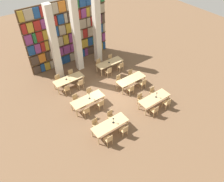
% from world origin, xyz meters
% --- Properties ---
extents(ground_plane, '(40.00, 40.00, 0.00)m').
position_xyz_m(ground_plane, '(0.00, 0.00, 0.00)').
color(ground_plane, brown).
extents(bookshelf_bank, '(7.40, 0.35, 5.50)m').
position_xyz_m(bookshelf_bank, '(0.00, 5.92, 2.72)').
color(bookshelf_bank, brown).
rests_on(bookshelf_bank, ground_plane).
extents(pillar_left, '(0.51, 0.51, 6.00)m').
position_xyz_m(pillar_left, '(-1.92, 4.46, 3.00)').
color(pillar_left, silver).
rests_on(pillar_left, ground_plane).
extents(pillar_center, '(0.51, 0.51, 6.00)m').
position_xyz_m(pillar_center, '(0.00, 4.46, 3.00)').
color(pillar_center, silver).
rests_on(pillar_center, ground_plane).
extents(pillar_right, '(0.51, 0.51, 6.00)m').
position_xyz_m(pillar_right, '(1.92, 4.46, 3.00)').
color(pillar_right, silver).
rests_on(pillar_right, ground_plane).
extents(reading_table_0, '(2.36, 0.86, 0.75)m').
position_xyz_m(reading_table_0, '(-1.97, -2.76, 0.67)').
color(reading_table_0, tan).
rests_on(reading_table_0, ground_plane).
extents(chair_0, '(0.42, 0.40, 0.89)m').
position_xyz_m(chair_0, '(-2.58, -3.47, 0.48)').
color(chair_0, tan).
rests_on(chair_0, ground_plane).
extents(chair_1, '(0.42, 0.40, 0.89)m').
position_xyz_m(chair_1, '(-2.58, -2.05, 0.48)').
color(chair_1, tan).
rests_on(chair_1, ground_plane).
extents(chair_2, '(0.42, 0.40, 0.89)m').
position_xyz_m(chair_2, '(-1.40, -3.47, 0.48)').
color(chair_2, tan).
rests_on(chair_2, ground_plane).
extents(chair_3, '(0.42, 0.40, 0.89)m').
position_xyz_m(chair_3, '(-1.40, -2.05, 0.48)').
color(chair_3, tan).
rests_on(chair_3, ground_plane).
extents(desk_lamp_0, '(0.14, 0.14, 0.43)m').
position_xyz_m(desk_lamp_0, '(-1.73, -2.78, 1.03)').
color(desk_lamp_0, black).
rests_on(desk_lamp_0, reading_table_0).
extents(reading_table_1, '(2.36, 0.86, 0.75)m').
position_xyz_m(reading_table_1, '(1.92, -2.68, 0.67)').
color(reading_table_1, tan).
rests_on(reading_table_1, ground_plane).
extents(chair_4, '(0.42, 0.40, 0.89)m').
position_xyz_m(chair_4, '(1.29, -3.39, 0.48)').
color(chair_4, tan).
rests_on(chair_4, ground_plane).
extents(chair_5, '(0.42, 0.40, 0.89)m').
position_xyz_m(chair_5, '(1.29, -1.97, 0.48)').
color(chair_5, tan).
rests_on(chair_5, ground_plane).
extents(chair_6, '(0.42, 0.40, 0.89)m').
position_xyz_m(chair_6, '(2.50, -3.39, 0.48)').
color(chair_6, tan).
rests_on(chair_6, ground_plane).
extents(chair_7, '(0.42, 0.40, 0.89)m').
position_xyz_m(chair_7, '(2.50, -1.97, 0.48)').
color(chair_7, tan).
rests_on(chair_7, ground_plane).
extents(desk_lamp_1, '(0.14, 0.14, 0.45)m').
position_xyz_m(desk_lamp_1, '(2.07, -2.69, 1.05)').
color(desk_lamp_1, black).
rests_on(desk_lamp_1, reading_table_1).
extents(reading_table_2, '(2.36, 0.86, 0.75)m').
position_xyz_m(reading_table_2, '(-1.91, -0.02, 0.67)').
color(reading_table_2, tan).
rests_on(reading_table_2, ground_plane).
extents(chair_8, '(0.42, 0.40, 0.89)m').
position_xyz_m(chair_8, '(-2.48, -0.73, 0.48)').
color(chair_8, tan).
rests_on(chair_8, ground_plane).
extents(chair_9, '(0.42, 0.40, 0.89)m').
position_xyz_m(chair_9, '(-2.48, 0.69, 0.48)').
color(chair_9, tan).
rests_on(chair_9, ground_plane).
extents(chair_10, '(0.42, 0.40, 0.89)m').
position_xyz_m(chair_10, '(-1.31, -0.73, 0.48)').
color(chair_10, tan).
rests_on(chair_10, ground_plane).
extents(chair_11, '(0.42, 0.40, 0.89)m').
position_xyz_m(chair_11, '(-1.31, 0.69, 0.48)').
color(chair_11, tan).
rests_on(chair_11, ground_plane).
extents(desk_lamp_2, '(0.14, 0.14, 0.50)m').
position_xyz_m(desk_lamp_2, '(-1.78, -0.05, 1.09)').
color(desk_lamp_2, black).
rests_on(desk_lamp_2, reading_table_2).
extents(reading_table_3, '(2.36, 0.86, 0.75)m').
position_xyz_m(reading_table_3, '(1.98, -0.07, 0.67)').
color(reading_table_3, tan).
rests_on(reading_table_3, ground_plane).
extents(chair_12, '(0.42, 0.40, 0.89)m').
position_xyz_m(chair_12, '(1.37, -0.78, 0.48)').
color(chair_12, tan).
rests_on(chair_12, ground_plane).
extents(chair_13, '(0.42, 0.40, 0.89)m').
position_xyz_m(chair_13, '(1.37, 0.64, 0.48)').
color(chair_13, tan).
rests_on(chair_13, ground_plane).
extents(chair_14, '(0.42, 0.40, 0.89)m').
position_xyz_m(chair_14, '(2.59, -0.78, 0.48)').
color(chair_14, tan).
rests_on(chair_14, ground_plane).
extents(chair_15, '(0.42, 0.40, 0.89)m').
position_xyz_m(chair_15, '(2.59, 0.64, 0.48)').
color(chair_15, tan).
rests_on(chair_15, ground_plane).
extents(reading_table_4, '(2.36, 0.86, 0.75)m').
position_xyz_m(reading_table_4, '(-1.91, 2.78, 0.67)').
color(reading_table_4, tan).
rests_on(reading_table_4, ground_plane).
extents(chair_16, '(0.42, 0.40, 0.89)m').
position_xyz_m(chair_16, '(-2.50, 2.07, 0.48)').
color(chair_16, tan).
rests_on(chair_16, ground_plane).
extents(chair_17, '(0.42, 0.40, 0.89)m').
position_xyz_m(chair_17, '(-2.50, 3.49, 0.48)').
color(chair_17, tan).
rests_on(chair_17, ground_plane).
extents(chair_18, '(0.42, 0.40, 0.89)m').
position_xyz_m(chair_18, '(-1.33, 2.07, 0.48)').
color(chair_18, tan).
rests_on(chair_18, ground_plane).
extents(chair_19, '(0.42, 0.40, 0.89)m').
position_xyz_m(chair_19, '(-1.33, 3.49, 0.48)').
color(chair_19, tan).
rests_on(chair_19, ground_plane).
extents(desk_lamp_3, '(0.14, 0.14, 0.44)m').
position_xyz_m(desk_lamp_3, '(-2.10, 2.82, 1.04)').
color(desk_lamp_3, black).
rests_on(desk_lamp_3, reading_table_4).
extents(reading_table_5, '(2.36, 0.86, 0.75)m').
position_xyz_m(reading_table_5, '(1.96, 2.73, 0.67)').
color(reading_table_5, tan).
rests_on(reading_table_5, ground_plane).
extents(chair_20, '(0.42, 0.40, 0.89)m').
position_xyz_m(chair_20, '(1.34, 2.01, 0.48)').
color(chair_20, tan).
rests_on(chair_20, ground_plane).
extents(chair_21, '(0.42, 0.40, 0.89)m').
position_xyz_m(chair_21, '(1.34, 3.44, 0.48)').
color(chair_21, tan).
rests_on(chair_21, ground_plane).
extents(chair_22, '(0.42, 0.40, 0.89)m').
position_xyz_m(chair_22, '(2.59, 2.01, 0.48)').
color(chair_22, tan).
rests_on(chair_22, ground_plane).
extents(chair_23, '(0.42, 0.40, 0.89)m').
position_xyz_m(chair_23, '(2.59, 3.44, 0.48)').
color(chair_23, tan).
rests_on(chair_23, ground_plane).
extents(desk_lamp_4, '(0.14, 0.14, 0.45)m').
position_xyz_m(desk_lamp_4, '(1.89, 2.73, 1.05)').
color(desk_lamp_4, black).
rests_on(desk_lamp_4, reading_table_5).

